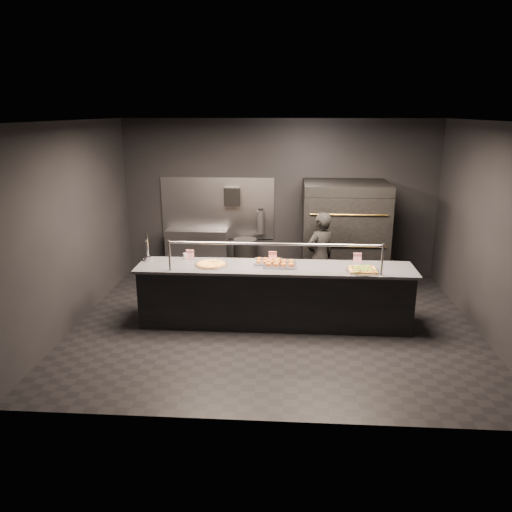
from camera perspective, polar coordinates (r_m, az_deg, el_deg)
name	(u,v)px	position (r m, az deg, el deg)	size (l,w,h in m)	color
room	(274,228)	(7.27, 2.05, 3.27)	(6.04, 6.00, 3.00)	black
service_counter	(275,295)	(7.53, 2.13, -4.49)	(4.10, 0.78, 1.37)	black
pizza_oven	(344,234)	(9.25, 10.00, 2.49)	(1.50, 1.23, 1.91)	black
prep_shelf	(197,252)	(9.90, -6.74, 0.45)	(1.20, 0.35, 0.90)	#99999E
towel_dispenser	(232,197)	(9.62, -2.75, 6.80)	(0.30, 0.20, 0.35)	black
fire_extinguisher	(261,222)	(9.68, 0.54, 3.92)	(0.14, 0.14, 0.51)	#B2B2B7
beer_tap	(148,252)	(7.78, -12.29, 0.42)	(0.12, 0.17, 0.47)	silver
round_pizza	(211,264)	(7.45, -5.15, -0.93)	(0.50, 0.50, 0.03)	silver
slider_tray_a	(269,261)	(7.52, 1.45, -0.63)	(0.45, 0.35, 0.07)	silver
slider_tray_b	(280,264)	(7.40, 2.74, -0.89)	(0.51, 0.39, 0.08)	silver
square_pizza	(362,270)	(7.31, 12.07, -1.56)	(0.48, 0.48, 0.05)	silver
condiment_jar	(187,256)	(7.79, -7.90, -0.04)	(0.14, 0.06, 0.09)	silver
tent_cards	(273,256)	(7.63, 1.93, 0.00)	(2.68, 0.04, 0.15)	white
trash_bin	(245,258)	(9.69, -1.22, -0.22)	(0.45, 0.45, 0.76)	black
worker	(320,257)	(8.43, 7.33, -0.15)	(0.56, 0.37, 1.53)	black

